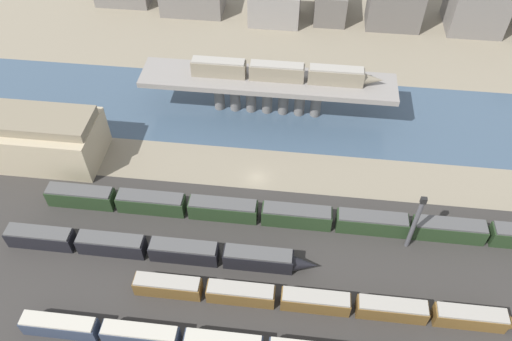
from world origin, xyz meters
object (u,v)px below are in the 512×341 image
Objects in this scene: train_on_bridge at (283,72)px; signal_tower at (415,223)px; train_yard_mid at (324,302)px; warehouse_building at (41,137)px; train_yard_outer at (342,220)px; train_yard_far at (156,249)px.

signal_tower reaches higher than train_on_bridge.
warehouse_building is at bearing 154.07° from train_yard_mid.
warehouse_building reaches higher than train_yard_outer.
train_on_bridge is at bearing 126.71° from signal_tower.
train_yard_outer is 4.82× the size of warehouse_building.
warehouse_building is (-48.09, -19.96, -5.87)m from train_on_bridge.
train_yard_outer is (3.02, 16.98, 0.27)m from train_yard_mid.
train_on_bridge is 52.40m from warehouse_building.
train_yard_far is 36.59m from warehouse_building.
train_yard_far is (-29.82, 6.93, 0.17)m from train_yard_mid.
train_yard_mid is at bearing -100.08° from train_yard_outer.
train_yard_outer is at bearing 166.34° from signal_tower.
train_yard_mid is 21.09m from signal_tower.
signal_tower is (11.81, -2.87, 4.81)m from train_yard_outer.
train_yard_far is 0.49× the size of train_yard_outer.
train_yard_far is (-18.89, -41.73, -9.35)m from train_on_bridge.
train_yard_outer is at bearing 79.92° from train_yard_mid.
train_yard_far is at bearing -114.36° from train_on_bridge.
train_on_bridge is 3.10× the size of signal_tower.
train_yard_mid is at bearing -136.42° from signal_tower.
warehouse_building reaches higher than train_yard_far.
warehouse_building is at bearing -157.46° from train_on_bridge.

